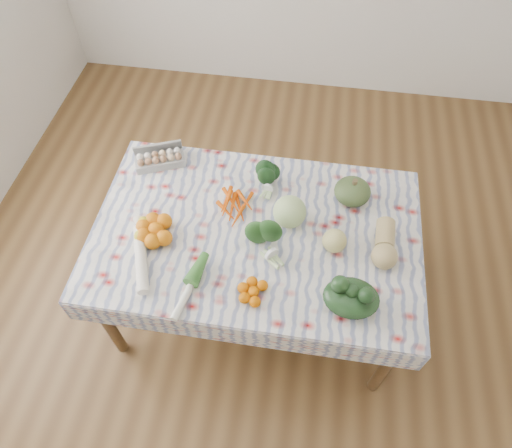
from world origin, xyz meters
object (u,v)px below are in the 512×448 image
egg_carton (160,160)px  kabocha_squash (352,191)px  butternut_squash (385,243)px  grapefruit (334,241)px  dining_table (256,240)px  cabbage (290,212)px

egg_carton → kabocha_squash: 1.07m
butternut_squash → grapefruit: (-0.24, -0.02, -0.00)m
dining_table → cabbage: (0.16, 0.08, 0.17)m
cabbage → butternut_squash: (0.48, -0.10, -0.02)m
cabbage → butternut_squash: cabbage is taller
egg_carton → cabbage: size_ratio=1.62×
kabocha_squash → cabbage: cabbage is taller
egg_carton → kabocha_squash: size_ratio=1.42×
butternut_squash → grapefruit: butternut_squash is taller
butternut_squash → cabbage: bearing=171.3°
butternut_squash → grapefruit: 0.24m
grapefruit → egg_carton: bearing=157.5°
egg_carton → grapefruit: 1.07m
dining_table → grapefruit: (0.39, -0.04, 0.14)m
cabbage → grapefruit: (0.23, -0.12, -0.02)m
dining_table → cabbage: cabbage is taller
egg_carton → cabbage: 0.81m
egg_carton → butternut_squash: (1.23, -0.39, 0.03)m
grapefruit → dining_table: bearing=173.9°
dining_table → butternut_squash: butternut_squash is taller
dining_table → cabbage: size_ratio=9.53×
butternut_squash → grapefruit: bearing=-171.4°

